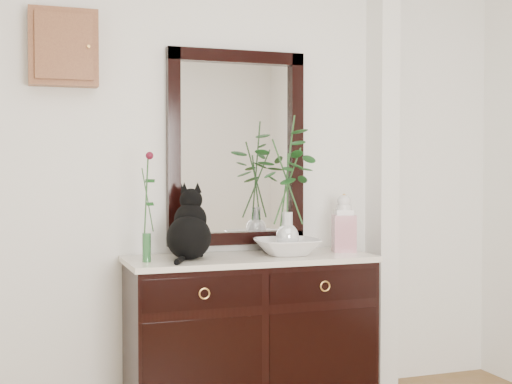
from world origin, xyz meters
name	(u,v)px	position (x,y,z in m)	size (l,w,h in m)	color
wall_back	(219,164)	(0.00, 1.98, 1.35)	(3.60, 0.04, 2.70)	white
pilaster	(382,164)	(1.00, 1.90, 1.35)	(0.12, 0.20, 2.70)	white
sideboard	(250,325)	(0.10, 1.73, 0.47)	(1.33, 0.52, 0.82)	black
wall_mirror	(236,148)	(0.10, 1.97, 1.44)	(0.80, 0.06, 1.10)	black
key_cabinet	(63,48)	(-0.85, 1.94, 1.95)	(0.35, 0.10, 0.40)	brown
cat	(189,223)	(-0.24, 1.72, 1.04)	(0.27, 0.33, 0.38)	black
lotus_bowl	(287,247)	(0.31, 1.72, 0.89)	(0.36, 0.36, 0.09)	silver
vase_branches	(287,182)	(0.31, 1.72, 1.25)	(0.36, 0.36, 0.75)	silver
bud_vase_rose	(146,206)	(-0.47, 1.68, 1.13)	(0.07, 0.07, 0.57)	#2B6032
ginger_jar	(344,222)	(0.67, 1.75, 1.02)	(0.12, 0.12, 0.33)	silver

